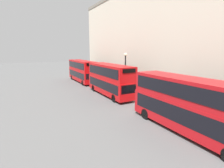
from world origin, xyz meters
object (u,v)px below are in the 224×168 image
at_px(bus_second_in_queue, 110,78).
at_px(bus_leading, 190,104).
at_px(pedestrian, 133,92).
at_px(bus_third_in_queue, 82,70).

bearing_deg(bus_second_in_queue, bus_leading, -90.00).
distance_m(bus_second_in_queue, pedestrian, 3.88).
bearing_deg(pedestrian, bus_leading, -102.56).
relative_size(bus_third_in_queue, pedestrian, 6.60).
distance_m(bus_third_in_queue, pedestrian, 15.20).
bearing_deg(bus_third_in_queue, bus_leading, -90.00).
height_order(bus_second_in_queue, bus_third_in_queue, bus_second_in_queue).
relative_size(bus_leading, bus_third_in_queue, 1.02).
relative_size(bus_leading, bus_second_in_queue, 1.09).
bearing_deg(pedestrian, bus_second_in_queue, 134.51).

